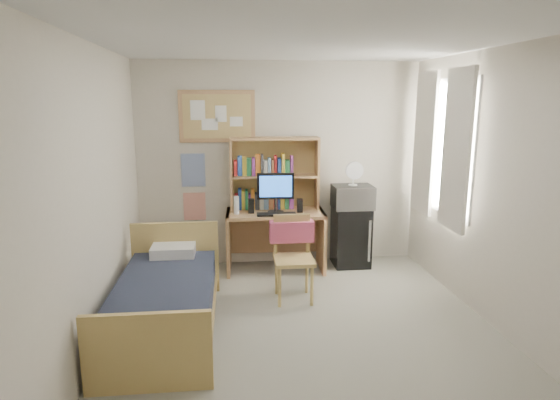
{
  "coord_description": "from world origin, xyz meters",
  "views": [
    {
      "loc": [
        -0.7,
        -3.85,
        2.12
      ],
      "look_at": [
        -0.1,
        1.2,
        1.03
      ],
      "focal_mm": 30.0,
      "sensor_mm": 36.0,
      "label": 1
    }
  ],
  "objects": [
    {
      "name": "curtain_right",
      "position": [
        1.72,
        1.6,
        1.6
      ],
      "size": [
        0.04,
        0.55,
        1.7
      ],
      "primitive_type": "cube",
      "color": "silver",
      "rests_on": "wall_right"
    },
    {
      "name": "speaker_left",
      "position": [
        -0.39,
        1.73,
        0.85
      ],
      "size": [
        0.07,
        0.07,
        0.17
      ],
      "primitive_type": "cube",
      "rotation": [
        0.0,
        0.0,
        -0.04
      ],
      "color": "black",
      "rests_on": "desk"
    },
    {
      "name": "monitor",
      "position": [
        -0.09,
        1.72,
        1.0
      ],
      "size": [
        0.45,
        0.06,
        0.48
      ],
      "primitive_type": "cube",
      "rotation": [
        0.0,
        0.0,
        -0.04
      ],
      "color": "black",
      "rests_on": "desk"
    },
    {
      "name": "bed",
      "position": [
        -1.28,
        0.25,
        0.25
      ],
      "size": [
        0.93,
        1.81,
        0.5
      ],
      "primitive_type": "cube",
      "rotation": [
        0.0,
        0.0,
        -0.02
      ],
      "color": "#1C2132",
      "rests_on": "floor"
    },
    {
      "name": "wall_front",
      "position": [
        0.0,
        -2.1,
        1.3
      ],
      "size": [
        3.6,
        0.04,
        2.6
      ],
      "primitive_type": "cube",
      "color": "beige",
      "rests_on": "floor"
    },
    {
      "name": "desk_chair",
      "position": [
        0.01,
        0.83,
        0.46
      ],
      "size": [
        0.47,
        0.47,
        0.92
      ],
      "primitive_type": "cube",
      "rotation": [
        0.0,
        0.0,
        -0.02
      ],
      "color": "tan",
      "rests_on": "floor"
    },
    {
      "name": "keyboard",
      "position": [
        -0.1,
        1.58,
        0.77
      ],
      "size": [
        0.48,
        0.17,
        0.02
      ],
      "primitive_type": "cube",
      "rotation": [
        0.0,
        0.0,
        -0.04
      ],
      "color": "black",
      "rests_on": "desk"
    },
    {
      "name": "desk",
      "position": [
        -0.09,
        1.78,
        0.38
      ],
      "size": [
        1.24,
        0.66,
        0.76
      ],
      "primitive_type": "cube",
      "rotation": [
        0.0,
        0.0,
        -0.04
      ],
      "color": "tan",
      "rests_on": "floor"
    },
    {
      "name": "curtain_left",
      "position": [
        1.72,
        0.8,
        1.6
      ],
      "size": [
        0.04,
        0.55,
        1.7
      ],
      "primitive_type": "cube",
      "color": "silver",
      "rests_on": "wall_right"
    },
    {
      "name": "mini_fridge",
      "position": [
        0.9,
        1.84,
        0.38
      ],
      "size": [
        0.46,
        0.46,
        0.77
      ],
      "primitive_type": "cube",
      "rotation": [
        0.0,
        0.0,
        -0.02
      ],
      "color": "black",
      "rests_on": "floor"
    },
    {
      "name": "ceiling",
      "position": [
        0.0,
        0.0,
        2.6
      ],
      "size": [
        3.6,
        4.2,
        0.02
      ],
      "primitive_type": "cube",
      "color": "silver",
      "rests_on": "wall_back"
    },
    {
      "name": "microwave",
      "position": [
        0.9,
        1.82,
        0.91
      ],
      "size": [
        0.51,
        0.39,
        0.29
      ],
      "primitive_type": "cube",
      "rotation": [
        0.0,
        0.0,
        -0.02
      ],
      "color": "#B4B4B8",
      "rests_on": "mini_fridge"
    },
    {
      "name": "window_unit",
      "position": [
        1.75,
        1.2,
        1.6
      ],
      "size": [
        0.1,
        1.4,
        1.7
      ],
      "primitive_type": "cube",
      "color": "white",
      "rests_on": "wall_right"
    },
    {
      "name": "bulletin_board",
      "position": [
        -0.78,
        2.08,
        1.92
      ],
      "size": [
        0.94,
        0.03,
        0.64
      ],
      "primitive_type": "cube",
      "color": "tan",
      "rests_on": "wall_back"
    },
    {
      "name": "water_bottle",
      "position": [
        -0.57,
        1.7,
        0.87
      ],
      "size": [
        0.07,
        0.07,
        0.22
      ],
      "primitive_type": "cylinder",
      "rotation": [
        0.0,
        0.0,
        -0.04
      ],
      "color": "white",
      "rests_on": "desk"
    },
    {
      "name": "floor",
      "position": [
        0.0,
        0.0,
        -0.01
      ],
      "size": [
        3.6,
        4.2,
        0.02
      ],
      "primitive_type": "cube",
      "color": "gray",
      "rests_on": "ground"
    },
    {
      "name": "hoodie",
      "position": [
        0.01,
        1.03,
        0.71
      ],
      "size": [
        0.49,
        0.16,
        0.23
      ],
      "primitive_type": "cube",
      "rotation": [
        0.0,
        0.0,
        -0.02
      ],
      "color": "#D04F73",
      "rests_on": "desk_chair"
    },
    {
      "name": "desk_fan",
      "position": [
        0.9,
        1.82,
        1.2
      ],
      "size": [
        0.22,
        0.22,
        0.28
      ],
      "primitive_type": "cylinder",
      "rotation": [
        0.0,
        0.0,
        -0.02
      ],
      "color": "white",
      "rests_on": "microwave"
    },
    {
      "name": "poster_wave",
      "position": [
        -1.1,
        2.09,
        1.25
      ],
      "size": [
        0.3,
        0.01,
        0.42
      ],
      "primitive_type": "cube",
      "color": "#264698",
      "rests_on": "wall_back"
    },
    {
      "name": "poster_japan",
      "position": [
        -1.1,
        2.09,
        0.78
      ],
      "size": [
        0.28,
        0.01,
        0.36
      ],
      "primitive_type": "cube",
      "color": "red",
      "rests_on": "wall_back"
    },
    {
      "name": "pillow",
      "position": [
        -1.27,
        1.0,
        0.55
      ],
      "size": [
        0.46,
        0.32,
        0.11
      ],
      "primitive_type": "cube",
      "rotation": [
        0.0,
        0.0,
        -0.02
      ],
      "color": "white",
      "rests_on": "bed"
    },
    {
      "name": "wall_back",
      "position": [
        0.0,
        2.1,
        1.3
      ],
      "size": [
        3.6,
        0.04,
        2.6
      ],
      "primitive_type": "cube",
      "color": "beige",
      "rests_on": "floor"
    },
    {
      "name": "wall_right",
      "position": [
        1.8,
        0.0,
        1.3
      ],
      "size": [
        0.04,
        4.2,
        2.6
      ],
      "primitive_type": "cube",
      "color": "beige",
      "rests_on": "floor"
    },
    {
      "name": "wall_left",
      "position": [
        -1.8,
        0.0,
        1.3
      ],
      "size": [
        0.04,
        4.2,
        2.6
      ],
      "primitive_type": "cube",
      "color": "beige",
      "rests_on": "floor"
    },
    {
      "name": "speaker_right",
      "position": [
        0.21,
        1.7,
        0.84
      ],
      "size": [
        0.07,
        0.07,
        0.17
      ],
      "primitive_type": "cube",
      "rotation": [
        0.0,
        0.0,
        -0.04
      ],
      "color": "black",
      "rests_on": "desk"
    },
    {
      "name": "hutch",
      "position": [
        -0.08,
        1.93,
        1.21
      ],
      "size": [
        1.12,
        0.33,
        0.91
      ],
      "primitive_type": "cube",
      "rotation": [
        0.0,
        0.0,
        -0.04
      ],
      "color": "tan",
      "rests_on": "desk"
    }
  ]
}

